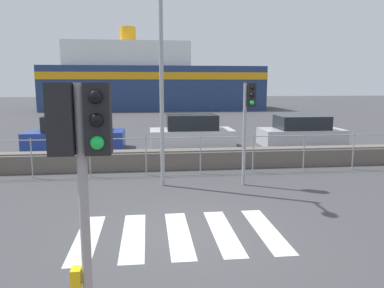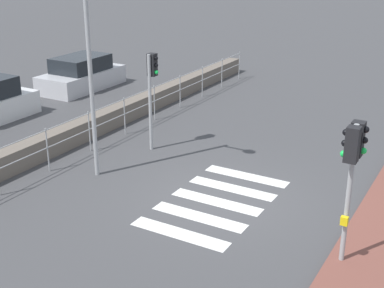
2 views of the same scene
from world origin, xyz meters
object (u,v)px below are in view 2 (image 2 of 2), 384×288
Objects in this scene: traffic_light_near at (353,157)px; parked_car_silver at (82,75)px; streetlamp at (95,39)px; traffic_light_far at (152,80)px.

parked_car_silver is at bearing 59.58° from traffic_light_near.
parked_car_silver is (8.07, 13.74, -1.73)m from traffic_light_near.
streetlamp is (1.04, 6.92, 1.46)m from traffic_light_near.
traffic_light_near is 0.49× the size of streetlamp.
traffic_light_far is at bearing -123.61° from parked_car_silver.
streetlamp reaches higher than traffic_light_near.
traffic_light_far is 2.96m from streetlamp.
streetlamp is at bearing -135.86° from parked_car_silver.
streetlamp reaches higher than traffic_light_far.
traffic_light_near is at bearing -120.42° from parked_car_silver.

